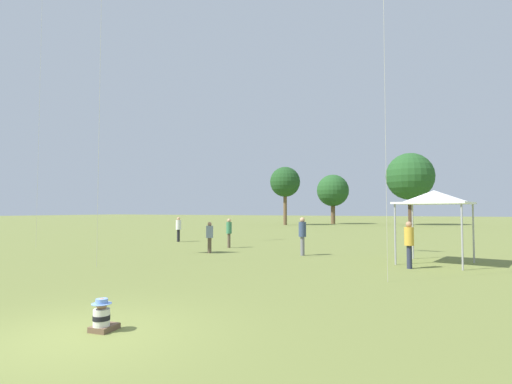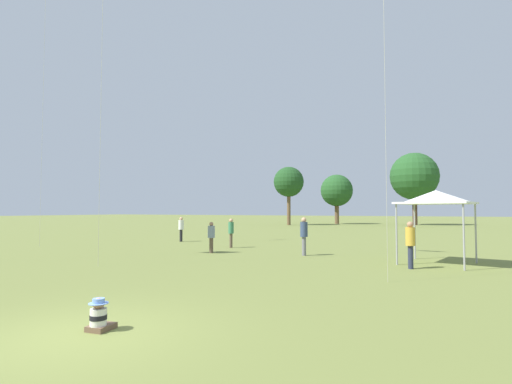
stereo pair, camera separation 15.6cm
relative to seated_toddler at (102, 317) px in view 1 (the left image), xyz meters
The scene contains 11 objects.
ground_plane 0.50m from the seated_toddler, 105.40° to the right, with size 300.00×300.00×0.00m, color olive.
seated_toddler is the anchor object (origin of this frame).
person_standing_0 13.23m from the seated_toddler, 113.99° to the left, with size 0.37×0.37×1.59m.
person_standing_1 16.12m from the seated_toddler, 111.44° to the left, with size 0.44×0.44×1.71m.
person_standing_2 13.15m from the seated_toddler, 93.12° to the left, with size 0.51×0.51×1.85m.
person_standing_4 20.76m from the seated_toddler, 123.03° to the left, with size 0.37×0.37×1.72m.
person_standing_5 11.60m from the seated_toddler, 67.94° to the left, with size 0.44×0.44×1.77m.
canopy_tent 13.85m from the seated_toddler, 67.64° to the left, with size 3.20×3.20×3.02m.
distant_tree_0 52.64m from the seated_toddler, 107.95° to the left, with size 4.48×4.48×8.65m.
distant_tree_1 58.53m from the seated_toddler, 89.40° to the left, with size 7.02×7.02×10.75m.
distant_tree_2 58.67m from the seated_toddler, 100.79° to the left, with size 5.08×5.08×7.90m.
Camera 1 is at (5.82, -4.98, 2.20)m, focal length 28.00 mm.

